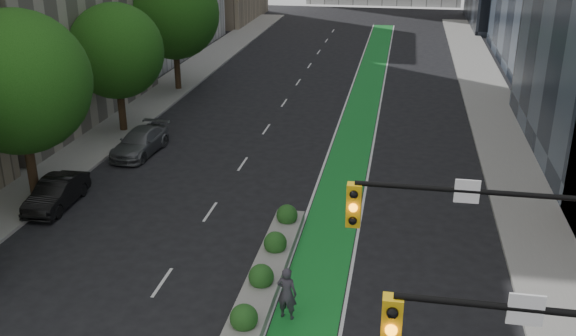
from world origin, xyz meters
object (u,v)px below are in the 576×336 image
at_px(median_planter, 267,269).
at_px(parked_car_left_far, 140,142).
at_px(cyclist, 287,293).
at_px(parked_car_left_mid, 56,193).

xyz_separation_m(median_planter, parked_car_left_far, (-9.67, 11.51, 0.30)).
height_order(cyclist, parked_car_left_mid, cyclist).
xyz_separation_m(median_planter, parked_car_left_mid, (-10.70, 4.28, 0.30)).
bearing_deg(median_planter, cyclist, -63.82).
bearing_deg(cyclist, parked_car_left_mid, -17.55).
bearing_deg(parked_car_left_far, median_planter, -46.02).
relative_size(median_planter, cyclist, 5.45).
xyz_separation_m(cyclist, parked_car_left_far, (-10.83, 13.87, -0.27)).
height_order(cyclist, parked_car_left_far, cyclist).
xyz_separation_m(median_planter, cyclist, (1.16, -2.35, 0.57)).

